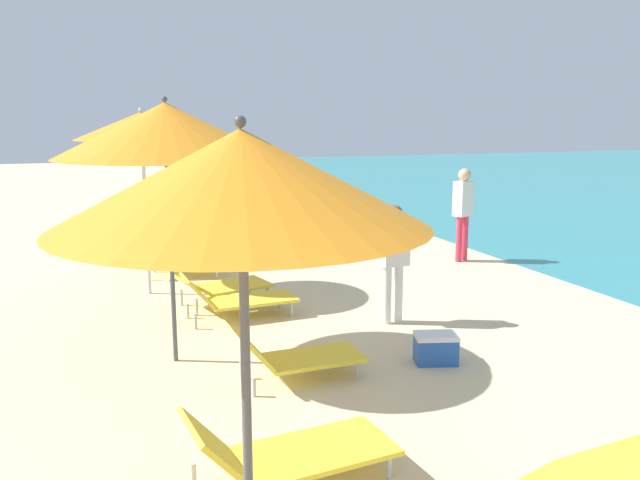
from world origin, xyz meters
name	(u,v)px	position (x,y,z in m)	size (l,w,h in m)	color
umbrella_second	(241,179)	(-0.55, 3.10, 2.32)	(1.83, 1.83, 2.62)	#4C4C51
lounger_second_shoreside	(286,451)	(-0.03, 4.17, 0.26)	(1.57, 0.77, 0.61)	yellow
umbrella_third	(166,130)	(-0.46, 6.88, 2.47)	(2.26, 2.26, 2.81)	#4C4C51
lounger_third_shoreside	(236,298)	(0.49, 8.14, 0.28)	(1.50, 0.66, 0.63)	yellow
lounger_third_inland	(296,356)	(0.61, 5.94, 0.26)	(1.29, 0.60, 0.57)	yellow
umbrella_farthest	(141,126)	(-0.47, 9.76, 2.48)	(1.89, 1.89, 2.74)	silver
lounger_farthest_shoreside	(182,259)	(0.15, 10.73, 0.27)	(1.47, 0.96, 0.51)	yellow
lounger_farthest_inland	(221,285)	(0.42, 8.80, 0.29)	(1.45, 0.94, 0.51)	yellow
person_walking_near	(394,253)	(2.34, 7.28, 0.92)	(0.38, 0.25, 1.53)	silver
person_walking_mid	(463,205)	(5.13, 10.11, 1.03)	(0.41, 0.33, 1.70)	#D8334C
cooler_box	(436,348)	(2.16, 5.86, 0.16)	(0.51, 0.41, 0.33)	#2659B2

